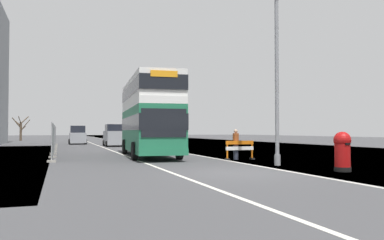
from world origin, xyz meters
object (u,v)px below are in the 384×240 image
Objects in this scene: lamppost_foreground at (277,80)px; car_receding_mid at (78,136)px; double_decker_bus at (149,116)px; car_oncoming_near at (114,136)px; red_pillar_postbox at (342,150)px; pedestrian_at_kerb at (236,144)px; roadworks_barrier at (240,148)px.

lamppost_foreground reaches higher than car_receding_mid.
car_oncoming_near is at bearing 89.74° from double_decker_bus.
red_pillar_postbox is at bearing -66.17° from double_decker_bus.
pedestrian_at_kerb is (-0.21, 4.02, -3.13)m from lamppost_foreground.
car_oncoming_near is 1.00× the size of car_receding_mid.
car_receding_mid is at bearing 104.01° from roadworks_barrier.
double_decker_bus reaches higher than car_receding_mid.
car_oncoming_near is (-4.08, 25.31, -2.90)m from lamppost_foreground.
car_receding_mid is at bearing 97.49° from double_decker_bus.
pedestrian_at_kerb reaches higher than roadworks_barrier.
red_pillar_postbox is 0.37× the size of car_oncoming_near.
lamppost_foreground reaches higher than pedestrian_at_kerb.
car_receding_mid is (-7.35, 29.45, 0.38)m from roadworks_barrier.
car_oncoming_near is 2.51× the size of pedestrian_at_kerb.
double_decker_bus is 12.92m from red_pillar_postbox.
car_receding_mid is at bearing 102.55° from lamppost_foreground.
roadworks_barrier is (4.10, -4.71, -1.90)m from double_decker_bus.
roadworks_barrier is 0.40× the size of car_oncoming_near.
car_receding_mid is (-8.43, 36.46, 0.17)m from red_pillar_postbox.
pedestrian_at_kerb is at bearing -48.91° from double_decker_bus.
double_decker_bus is at bearing -90.26° from car_oncoming_near.
red_pillar_postbox is 7.29m from pedestrian_at_kerb.
car_oncoming_near is (-5.10, 28.48, 0.22)m from red_pillar_postbox.
double_decker_bus reaches higher than car_oncoming_near.
pedestrian_at_kerb is at bearing -76.18° from car_receding_mid.
red_pillar_postbox is at bearing -79.85° from car_oncoming_near.
car_oncoming_near is at bearing 100.61° from roadworks_barrier.
red_pillar_postbox is 28.93m from car_oncoming_near.
car_oncoming_near is (-4.02, 21.47, 0.43)m from roadworks_barrier.
double_decker_bus is 6.57× the size of roadworks_barrier.
pedestrian_at_kerb is (-0.15, 0.18, 0.20)m from roadworks_barrier.
lamppost_foreground is at bearing -64.05° from double_decker_bus.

